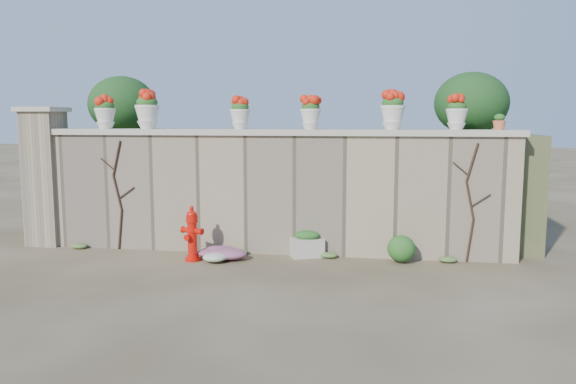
% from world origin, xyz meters
% --- Properties ---
extents(ground, '(80.00, 80.00, 0.00)m').
position_xyz_m(ground, '(0.00, 0.00, 0.00)').
color(ground, '#473B23').
rests_on(ground, ground).
extents(stone_wall, '(8.00, 0.40, 2.00)m').
position_xyz_m(stone_wall, '(0.00, 1.80, 1.00)').
color(stone_wall, gray).
rests_on(stone_wall, ground).
extents(wall_cap, '(8.10, 0.52, 0.10)m').
position_xyz_m(wall_cap, '(0.00, 1.80, 2.05)').
color(wall_cap, beige).
rests_on(wall_cap, stone_wall).
extents(gate_pillar, '(0.72, 0.72, 2.48)m').
position_xyz_m(gate_pillar, '(-4.15, 1.80, 1.26)').
color(gate_pillar, gray).
rests_on(gate_pillar, ground).
extents(raised_fill, '(9.00, 6.00, 2.00)m').
position_xyz_m(raised_fill, '(0.00, 5.00, 1.00)').
color(raised_fill, '#384C23').
rests_on(raised_fill, ground).
extents(back_shrub_left, '(1.30, 1.30, 1.10)m').
position_xyz_m(back_shrub_left, '(-3.20, 3.00, 2.55)').
color(back_shrub_left, '#143814').
rests_on(back_shrub_left, raised_fill).
extents(back_shrub_right, '(1.30, 1.30, 1.10)m').
position_xyz_m(back_shrub_right, '(3.40, 3.00, 2.55)').
color(back_shrub_right, '#143814').
rests_on(back_shrub_right, raised_fill).
extents(vine_left, '(0.60, 0.04, 1.91)m').
position_xyz_m(vine_left, '(-2.67, 1.58, 0.99)').
color(vine_left, black).
rests_on(vine_left, ground).
extents(vine_right, '(0.60, 0.04, 1.91)m').
position_xyz_m(vine_right, '(3.23, 1.58, 0.99)').
color(vine_right, black).
rests_on(vine_right, ground).
extents(fire_hydrant, '(0.39, 0.27, 0.89)m').
position_xyz_m(fire_hydrant, '(-1.16, 1.01, 0.45)').
color(fire_hydrant, red).
rests_on(fire_hydrant, ground).
extents(planter_box, '(0.61, 0.48, 0.44)m').
position_xyz_m(planter_box, '(0.64, 1.55, 0.20)').
color(planter_box, beige).
rests_on(planter_box, ground).
extents(green_shrub, '(0.56, 0.51, 0.54)m').
position_xyz_m(green_shrub, '(2.13, 1.40, 0.27)').
color(green_shrub, '#1E5119').
rests_on(green_shrub, ground).
extents(magenta_clump, '(0.86, 0.57, 0.23)m').
position_xyz_m(magenta_clump, '(-0.77, 1.19, 0.11)').
color(magenta_clump, '#C828A0').
rests_on(magenta_clump, ground).
extents(white_flowers, '(0.55, 0.44, 0.20)m').
position_xyz_m(white_flowers, '(-0.74, 0.94, 0.10)').
color(white_flowers, white).
rests_on(white_flowers, ground).
extents(urn_pot_0, '(0.37, 0.37, 0.58)m').
position_xyz_m(urn_pot_0, '(-2.96, 1.80, 2.39)').
color(urn_pot_0, silver).
rests_on(urn_pot_0, wall_cap).
extents(urn_pot_1, '(0.42, 0.42, 0.66)m').
position_xyz_m(urn_pot_1, '(-2.18, 1.80, 2.43)').
color(urn_pot_1, silver).
rests_on(urn_pot_1, wall_cap).
extents(urn_pot_2, '(0.34, 0.34, 0.54)m').
position_xyz_m(urn_pot_2, '(-0.54, 1.80, 2.36)').
color(urn_pot_2, silver).
rests_on(urn_pot_2, wall_cap).
extents(urn_pot_3, '(0.35, 0.35, 0.54)m').
position_xyz_m(urn_pot_3, '(0.66, 1.80, 2.37)').
color(urn_pot_3, silver).
rests_on(urn_pot_3, wall_cap).
extents(urn_pot_4, '(0.40, 0.40, 0.62)m').
position_xyz_m(urn_pot_4, '(1.99, 1.80, 2.41)').
color(urn_pot_4, silver).
rests_on(urn_pot_4, wall_cap).
extents(urn_pot_5, '(0.34, 0.34, 0.54)m').
position_xyz_m(urn_pot_5, '(2.99, 1.80, 2.36)').
color(urn_pot_5, silver).
rests_on(urn_pot_5, wall_cap).
extents(terracotta_pot, '(0.20, 0.20, 0.24)m').
position_xyz_m(terracotta_pot, '(3.65, 1.80, 2.21)').
color(terracotta_pot, '#C7633C').
rests_on(terracotta_pot, wall_cap).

